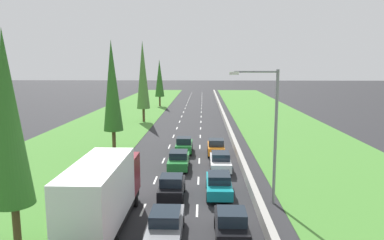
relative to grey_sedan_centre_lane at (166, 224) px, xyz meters
The scene contains 19 objects.
ground_plane 42.81m from the grey_sedan_centre_lane, 90.17° to the left, with size 300.00×300.00×0.00m, color #28282B.
grass_verge_left 44.68m from the grey_sedan_centre_lane, 106.62° to the left, with size 14.00×140.00×0.04m, color #478433.
grass_verge_right 45.11m from the grey_sedan_centre_lane, 71.62° to the left, with size 14.00×140.00×0.04m, color #478433.
median_barrier 43.17m from the grey_sedan_centre_lane, 82.59° to the left, with size 0.44×120.00×0.85m, color #9E9B93.
lane_markings 42.81m from the grey_sedan_centre_lane, 90.17° to the left, with size 3.64×116.00×0.01m.
grey_sedan_centre_lane is the anchor object (origin of this frame).
black_hatchback_centre_lane 5.91m from the grey_sedan_centre_lane, 91.85° to the left, with size 1.74×3.90×1.72m.
black_hatchback_right_lane 3.50m from the grey_sedan_centre_lane, ahead, with size 1.74×3.90×1.72m.
teal_sedan_right_lane 7.36m from the grey_sedan_centre_lane, 64.87° to the left, with size 1.82×4.50×1.64m.
white_box_truck_left_lane 3.91m from the grey_sedan_centre_lane, 166.51° to the left, with size 2.46×9.40×4.18m.
white_sedan_right_lane 13.28m from the grey_sedan_centre_lane, 74.61° to the left, with size 1.82×4.50×1.64m.
green_sedan_centre_lane 13.19m from the grey_sedan_centre_lane, 90.86° to the left, with size 1.82×4.50×1.64m.
orange_hatchback_right_lane 18.49m from the grey_sedan_centre_lane, 79.65° to the left, with size 1.74×3.90×1.72m.
green_hatchback_centre_lane 19.04m from the grey_sedan_centre_lane, 90.09° to the left, with size 1.74×3.90×1.72m.
poplar_tree_nearest 9.67m from the grey_sedan_centre_lane, behind, with size 2.08×2.08×11.11m.
poplar_tree_second 22.31m from the grey_sedan_centre_lane, 111.22° to the left, with size 2.10×2.10×11.92m.
poplar_tree_third 41.04m from the grey_sedan_centre_lane, 101.06° to the left, with size 2.13×2.13×13.11m.
poplar_tree_fourth 62.39m from the grey_sedan_centre_lane, 97.16° to the left, with size 2.06×2.06×10.39m.
street_light_mast 9.38m from the grey_sedan_centre_lane, 39.17° to the left, with size 3.20×0.28×9.00m.
Camera 1 is at (2.11, -0.88, 9.31)m, focal length 33.52 mm.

